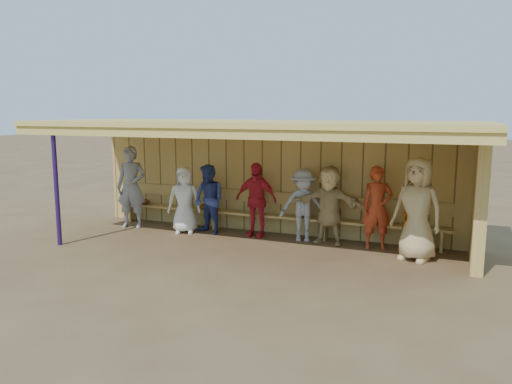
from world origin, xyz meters
TOP-DOWN VIEW (x-y plane):
  - ground at (0.00, 0.00)m, footprint 90.00×90.00m
  - player_a at (-3.18, 0.47)m, footprint 0.78×0.61m
  - player_b at (-1.78, 0.48)m, footprint 0.85×0.71m
  - player_c at (-1.23, 0.61)m, footprint 0.90×0.81m
  - player_d at (-0.19, 0.81)m, footprint 0.95×0.41m
  - player_e at (0.87, 0.81)m, footprint 1.11×0.83m
  - player_f at (1.42, 0.80)m, footprint 1.51×0.53m
  - player_g at (2.39, 0.81)m, footprint 0.69×0.57m
  - player_h at (3.18, 0.27)m, footprint 1.07×0.88m
  - dugout_structure at (0.39, 0.69)m, footprint 8.80×3.20m
  - bench at (0.00, 1.12)m, footprint 7.60×0.34m
  - dugout_equipment at (-0.52, 0.99)m, footprint 6.79×0.62m

SIDE VIEW (x-z plane):
  - ground at x=0.00m, z-range 0.00..0.00m
  - dugout_equipment at x=-0.52m, z-range 0.09..0.89m
  - bench at x=0.00m, z-range 0.06..0.99m
  - player_b at x=-1.78m, z-range 0.00..1.49m
  - player_e at x=0.87m, z-range 0.00..1.52m
  - player_c at x=-1.23m, z-range 0.00..1.54m
  - player_d at x=-0.19m, z-range 0.00..1.61m
  - player_f at x=1.42m, z-range 0.00..1.61m
  - player_g at x=2.39m, z-range 0.00..1.63m
  - player_h at x=3.18m, z-range 0.00..1.89m
  - player_a at x=-3.18m, z-range 0.00..1.91m
  - dugout_structure at x=0.39m, z-range 0.44..2.94m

